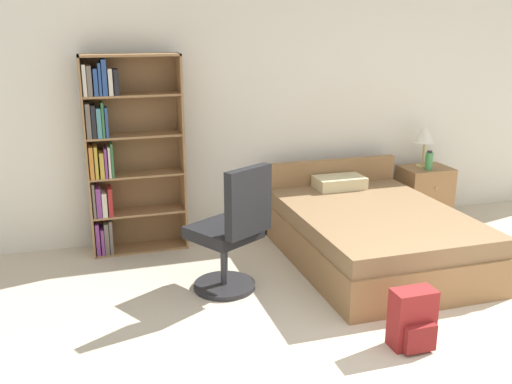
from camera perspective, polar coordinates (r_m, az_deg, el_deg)
The scene contains 8 objects.
wall_back at distance 5.97m, azimuth 3.09°, elevation 8.64°, with size 9.00×0.06×2.60m.
bookshelf at distance 5.43m, azimuth -13.33°, elevation 3.76°, with size 0.89×0.28×1.86m.
bed at distance 5.37m, azimuth 11.34°, elevation -4.03°, with size 1.44×2.00×0.75m.
office_chair at distance 4.56m, azimuth -2.41°, elevation -4.18°, with size 0.68×0.72×1.08m.
nightstand at distance 6.59m, azimuth 16.44°, elevation -0.16°, with size 0.52×0.43×0.60m.
table_lamp at distance 6.46m, azimuth 16.55°, elevation 5.45°, with size 0.22×0.22×0.46m.
water_bottle at distance 6.39m, azimuth 16.91°, elevation 3.00°, with size 0.08×0.08×0.21m.
backpack_red at distance 4.07m, azimuth 15.42°, elevation -12.25°, with size 0.29×0.22×0.41m.
Camera 1 is at (-2.05, -2.32, 2.11)m, focal length 40.00 mm.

